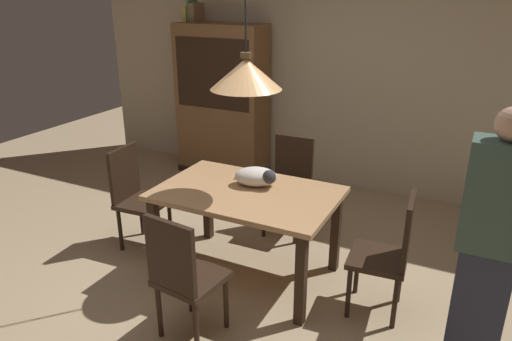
{
  "coord_description": "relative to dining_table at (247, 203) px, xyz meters",
  "views": [
    {
      "loc": [
        1.62,
        -2.64,
        2.23
      ],
      "look_at": [
        0.01,
        0.57,
        0.85
      ],
      "focal_mm": 33.35,
      "sensor_mm": 36.0,
      "label": 1
    }
  ],
  "objects": [
    {
      "name": "book_brown_thick",
      "position": [
        -1.67,
        1.95,
        1.31
      ],
      "size": [
        0.06,
        0.24,
        0.22
      ],
      "primitive_type": "cube",
      "color": "brown",
      "rests_on": "hutch_bookcase"
    },
    {
      "name": "pendant_lamp",
      "position": [
        0.0,
        0.0,
        1.01
      ],
      "size": [
        0.52,
        0.52,
        1.3
      ],
      "color": "#E0A86B"
    },
    {
      "name": "chair_left_side",
      "position": [
        -1.13,
        -0.01,
        -0.14
      ],
      "size": [
        0.43,
        0.43,
        0.93
      ],
      "color": "black",
      "rests_on": "ground"
    },
    {
      "name": "ground",
      "position": [
        -0.03,
        -0.37,
        -0.65
      ],
      "size": [
        10.0,
        10.0,
        0.0
      ],
      "primitive_type": "plane",
      "color": "tan"
    },
    {
      "name": "person_standing",
      "position": [
        1.72,
        -0.28,
        0.19
      ],
      "size": [
        0.36,
        0.22,
        1.66
      ],
      "color": "#2D3347",
      "rests_on": "ground"
    },
    {
      "name": "chair_right_side",
      "position": [
        1.13,
        0.01,
        -0.14
      ],
      "size": [
        0.43,
        0.43,
        0.93
      ],
      "color": "black",
      "rests_on": "ground"
    },
    {
      "name": "book_green_slim",
      "position": [
        -1.73,
        1.95,
        1.33
      ],
      "size": [
        0.03,
        0.2,
        0.26
      ],
      "primitive_type": "cube",
      "color": "#427A4C",
      "rests_on": "hutch_bookcase"
    },
    {
      "name": "hutch_bookcase",
      "position": [
        -1.36,
        1.95,
        0.24
      ],
      "size": [
        1.12,
        0.45,
        1.85
      ],
      "color": "brown",
      "rests_on": "ground"
    },
    {
      "name": "chair_near_front",
      "position": [
        -0.01,
        -0.88,
        -0.14
      ],
      "size": [
        0.44,
        0.44,
        0.93
      ],
      "color": "black",
      "rests_on": "ground"
    },
    {
      "name": "cat_sleeping",
      "position": [
        0.02,
        0.14,
        0.18
      ],
      "size": [
        0.41,
        0.32,
        0.16
      ],
      "color": "silver",
      "rests_on": "dining_table"
    },
    {
      "name": "dining_table",
      "position": [
        0.0,
        0.0,
        0.0
      ],
      "size": [
        1.4,
        0.9,
        0.75
      ],
      "color": "tan",
      "rests_on": "ground"
    },
    {
      "name": "chair_far_back",
      "position": [
        -0.0,
        0.88,
        -0.14
      ],
      "size": [
        0.41,
        0.41,
        0.93
      ],
      "color": "black",
      "rests_on": "ground"
    },
    {
      "name": "back_wall",
      "position": [
        -0.03,
        2.28,
        0.8
      ],
      "size": [
        6.4,
        0.1,
        2.9
      ],
      "primitive_type": "cube",
      "color": "beige",
      "rests_on": "ground"
    },
    {
      "name": "book_yellow_short",
      "position": [
        -1.79,
        1.95,
        1.29
      ],
      "size": [
        0.04,
        0.2,
        0.18
      ],
      "primitive_type": "cube",
      "color": "gold",
      "rests_on": "hutch_bookcase"
    }
  ]
}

